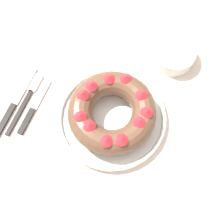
{
  "coord_description": "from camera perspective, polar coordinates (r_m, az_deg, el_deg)",
  "views": [
    {
      "loc": [
        0.12,
        -0.3,
        1.54
      ],
      "look_at": [
        0.01,
        -0.02,
        0.78
      ],
      "focal_mm": 50.0,
      "sensor_mm": 36.0,
      "label": 1
    }
  ],
  "objects": [
    {
      "name": "ground_plane",
      "position": [
        1.57,
        -0.13,
        -9.74
      ],
      "size": [
        8.0,
        8.0,
        0.0
      ],
      "primitive_type": "plane",
      "color": "#4C4742"
    },
    {
      "name": "dining_table",
      "position": [
        0.95,
        -0.21,
        -1.64
      ],
      "size": [
        1.35,
        1.25,
        0.72
      ],
      "color": "beige",
      "rests_on": "ground_plane"
    },
    {
      "name": "serving_dish",
      "position": [
        0.86,
        0.0,
        -1.09
      ],
      "size": [
        0.3,
        0.3,
        0.02
      ],
      "color": "white",
      "rests_on": "dining_table"
    },
    {
      "name": "bundt_cake",
      "position": [
        0.81,
        0.0,
        0.05
      ],
      "size": [
        0.23,
        0.23,
        0.08
      ],
      "color": "brown",
      "rests_on": "serving_dish"
    },
    {
      "name": "fork",
      "position": [
        0.92,
        -15.32,
        2.3
      ],
      "size": [
        0.02,
        0.2,
        0.01
      ],
      "rotation": [
        0.0,
        0.0,
        0.02
      ],
      "color": "black",
      "rests_on": "dining_table"
    },
    {
      "name": "serving_knife",
      "position": [
        0.92,
        -17.58,
        1.16
      ],
      "size": [
        0.02,
        0.23,
        0.01
      ],
      "rotation": [
        0.0,
        0.0,
        -0.04
      ],
      "color": "black",
      "rests_on": "dining_table"
    },
    {
      "name": "cake_knife",
      "position": [
        0.9,
        -14.33,
        0.39
      ],
      "size": [
        0.02,
        0.18,
        0.01
      ],
      "rotation": [
        0.0,
        0.0,
        -0.04
      ],
      "color": "black",
      "rests_on": "dining_table"
    },
    {
      "name": "side_bowl",
      "position": [
        0.95,
        11.29,
        10.14
      ],
      "size": [
        0.12,
        0.12,
        0.05
      ],
      "primitive_type": "cylinder",
      "color": "white",
      "rests_on": "dining_table"
    }
  ]
}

